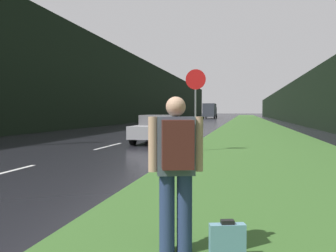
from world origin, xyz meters
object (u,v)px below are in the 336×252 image
at_px(suitcase, 227,242).
at_px(delivery_truck, 210,111).
at_px(stop_sign, 196,100).
at_px(car_passing_near, 159,129).
at_px(hitchhiker_with_backpack, 176,164).

xyz_separation_m(suitcase, delivery_truck, (-7.17, 74.32, 1.53)).
bearing_deg(suitcase, delivery_truck, 79.32).
xyz_separation_m(stop_sign, suitcase, (1.60, -9.48, -1.70)).
bearing_deg(delivery_truck, car_passing_near, -86.83).
relative_size(hitchhiker_with_backpack, suitcase, 3.98).
bearing_deg(hitchhiker_with_backpack, stop_sign, 80.31).
xyz_separation_m(stop_sign, car_passing_near, (-2.17, 3.29, -1.22)).
distance_m(stop_sign, delivery_truck, 65.07).
relative_size(hitchhiker_with_backpack, car_passing_near, 0.39).
relative_size(car_passing_near, delivery_truck, 0.49).
bearing_deg(delivery_truck, stop_sign, -85.08).
height_order(suitcase, delivery_truck, delivery_truck).
bearing_deg(car_passing_near, suitcase, 106.42).
distance_m(stop_sign, car_passing_near, 4.12).
bearing_deg(delivery_truck, suitcase, -84.49).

